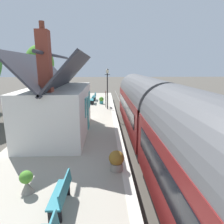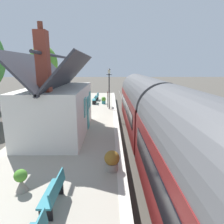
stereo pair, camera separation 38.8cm
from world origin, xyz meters
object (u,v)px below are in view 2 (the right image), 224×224
Objects in this scene: bench_near_building at (97,96)px; planter_bench_right at (64,103)px; planter_edge_near at (112,160)px; train at (161,124)px; planter_edge_far at (21,181)px; bench_mid_platform at (95,99)px; planter_under_sign at (57,107)px; tree_behind_building at (44,63)px; planter_bench_left at (104,100)px; station_building at (59,108)px; lamp_post_platform at (109,81)px; station_sign_board at (108,95)px; bench_platform_end at (54,192)px; planter_by_door at (73,105)px.

bench_near_building is 2.14× the size of planter_bench_right.
bench_near_building is 1.65× the size of planter_edge_near.
train is 6.54m from planter_edge_far.
bench_mid_platform is 0.99× the size of bench_near_building.
bench_mid_platform is 1.63× the size of planter_edge_near.
tree_behind_building is at bearing 23.19° from planter_under_sign.
bench_mid_platform is 5.26m from planter_under_sign.
train is at bearing -164.72° from planter_bench_left.
planter_under_sign is 0.13× the size of tree_behind_building.
station_building reaches higher than planter_under_sign.
lamp_post_platform is 1.90m from station_sign_board.
bench_near_building is 18.40m from bench_platform_end.
planter_under_sign is at bearing 135.99° from planter_bench_left.
planter_edge_far is (-15.50, 1.24, -0.09)m from bench_mid_platform.
station_sign_board is (14.56, -1.40, 0.71)m from bench_platform_end.
station_building is 4.93× the size of bench_near_building.
train is 26.55× the size of planter_edge_far.
planter_bench_right is at bearing 117.46° from bench_mid_platform.
bench_mid_platform is at bearing -8.49° from station_building.
tree_behind_building reaches higher than planter_bench_left.
planter_edge_near is at bearing -144.87° from station_building.
tree_behind_building is at bearing 18.35° from bench_platform_end.
planter_under_sign is (7.70, 7.25, -0.68)m from train.
planter_under_sign reaches higher than bench_mid_platform.
planter_bench_left is 1.15× the size of planter_bench_right.
tree_behind_building reaches higher than bench_near_building.
bench_mid_platform is at bearing 0.17° from bench_platform_end.
train reaches higher than bench_near_building.
bench_platform_end is 0.90× the size of station_sign_board.
planter_by_door is at bearing 100.48° from lamp_post_platform.
bench_mid_platform reaches higher than planter_bench_left.
station_sign_board is at bearing -91.50° from planter_bench_right.
station_building reaches higher than station_sign_board.
station_building is 4.45× the size of station_sign_board.
bench_near_building is 1.60× the size of planter_by_door.
bench_near_building is 7.17m from planter_under_sign.
station_building is 9.83m from bench_mid_platform.
planter_bench_right is at bearing 33.41° from planter_by_door.
planter_edge_far is at bearing 168.99° from station_sign_board.
planter_edge_far is 3.27m from planter_edge_near.
station_sign_board is (-3.84, -1.35, 0.71)m from bench_near_building.
train is 5.31× the size of lamp_post_platform.
tree_behind_building is (16.80, 11.16, 3.16)m from train.
lamp_post_platform is (9.14, 2.62, 1.45)m from train.
bench_platform_end is at bearing -167.25° from station_building.
bench_mid_platform is at bearing -26.91° from planter_by_door.
bench_near_building is at bearing -4.33° from planter_edge_far.
station_sign_board is (13.82, -2.69, 0.81)m from planter_edge_far.
planter_by_door is at bearing -146.59° from planter_bench_right.
planter_by_door is 4.06m from lamp_post_platform.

